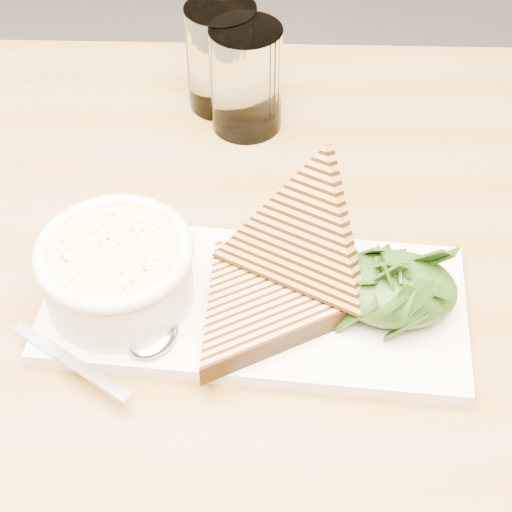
# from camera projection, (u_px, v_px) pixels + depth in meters

# --- Properties ---
(table_top) EXTENTS (1.21, 0.83, 0.04)m
(table_top) POSITION_uv_depth(u_px,v_px,m) (128.00, 282.00, 0.76)
(table_top) COLOR olive
(table_top) RESTS_ON ground
(platter) EXTENTS (0.38, 0.19, 0.02)m
(platter) POSITION_uv_depth(u_px,v_px,m) (255.00, 304.00, 0.70)
(platter) COLOR white
(platter) RESTS_ON table_top
(soup_bowl) EXTENTS (0.13, 0.13, 0.05)m
(soup_bowl) POSITION_uv_depth(u_px,v_px,m) (118.00, 277.00, 0.68)
(soup_bowl) COLOR white
(soup_bowl) RESTS_ON platter
(soup) EXTENTS (0.11, 0.11, 0.01)m
(soup) POSITION_uv_depth(u_px,v_px,m) (114.00, 252.00, 0.66)
(soup) COLOR beige
(soup) RESTS_ON soup_bowl
(bowl_rim) EXTENTS (0.14, 0.14, 0.01)m
(bowl_rim) POSITION_uv_depth(u_px,v_px,m) (113.00, 251.00, 0.66)
(bowl_rim) COLOR white
(bowl_rim) RESTS_ON soup_bowl
(sandwich_flat) EXTENTS (0.23, 0.23, 0.02)m
(sandwich_flat) POSITION_uv_depth(u_px,v_px,m) (257.00, 310.00, 0.67)
(sandwich_flat) COLOR #D88E46
(sandwich_flat) RESTS_ON platter
(sandwich_lean) EXTENTS (0.22, 0.22, 0.19)m
(sandwich_lean) POSITION_uv_depth(u_px,v_px,m) (302.00, 239.00, 0.67)
(sandwich_lean) COLOR #D88E46
(sandwich_lean) RESTS_ON sandwich_flat
(salad_base) EXTENTS (0.11, 0.09, 0.04)m
(salad_base) POSITION_uv_depth(u_px,v_px,m) (395.00, 289.00, 0.68)
(salad_base) COLOR black
(salad_base) RESTS_ON platter
(arugula_pile) EXTENTS (0.11, 0.10, 0.05)m
(arugula_pile) POSITION_uv_depth(u_px,v_px,m) (396.00, 284.00, 0.67)
(arugula_pile) COLOR #2E5016
(arugula_pile) RESTS_ON platter
(spoon_bowl) EXTENTS (0.06, 0.06, 0.01)m
(spoon_bowl) POSITION_uv_depth(u_px,v_px,m) (154.00, 337.00, 0.66)
(spoon_bowl) COLOR silver
(spoon_bowl) RESTS_ON platter
(spoon_handle) EXTENTS (0.11, 0.07, 0.00)m
(spoon_handle) POSITION_uv_depth(u_px,v_px,m) (70.00, 361.00, 0.65)
(spoon_handle) COLOR silver
(spoon_handle) RESTS_ON platter
(glass_near) EXTENTS (0.08, 0.08, 0.12)m
(glass_near) POSITION_uv_depth(u_px,v_px,m) (222.00, 57.00, 0.88)
(glass_near) COLOR white
(glass_near) RESTS_ON table_top
(glass_far) EXTENTS (0.08, 0.08, 0.12)m
(glass_far) POSITION_uv_depth(u_px,v_px,m) (246.00, 79.00, 0.85)
(glass_far) COLOR white
(glass_far) RESTS_ON table_top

